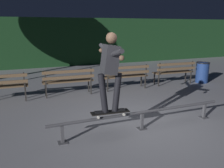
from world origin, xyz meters
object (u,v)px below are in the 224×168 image
at_px(skateboarder, 110,66).
at_px(trash_can, 202,72).
at_px(grind_rail, 142,115).
at_px(skateboard, 110,112).
at_px(park_bench_rightmost, 174,70).
at_px(park_bench_right_center, 126,74).
at_px(park_bench_left_center, 68,79).

height_order(skateboarder, trash_can, skateboarder).
relative_size(grind_rail, skateboard, 5.06).
xyz_separation_m(skateboard, park_bench_rightmost, (3.85, 3.12, 0.06)).
relative_size(skateboarder, trash_can, 1.95).
relative_size(skateboard, park_bench_right_center, 0.49).
relative_size(skateboard, park_bench_rightmost, 0.49).
height_order(park_bench_left_center, park_bench_right_center, same).
bearing_deg(skateboarder, park_bench_left_center, 93.17).
xyz_separation_m(park_bench_right_center, trash_can, (3.25, -0.12, -0.12)).
xyz_separation_m(grind_rail, skateboarder, (-0.73, -0.00, 1.10)).
bearing_deg(skateboard, park_bench_right_center, 59.47).
relative_size(park_bench_right_center, park_bench_rightmost, 1.00).
distance_m(park_bench_right_center, trash_can, 3.25).
xyz_separation_m(grind_rail, trash_can, (4.35, 2.99, 0.10)).
xyz_separation_m(grind_rail, park_bench_left_center, (-0.90, 3.12, 0.22)).
distance_m(grind_rail, park_bench_rightmost, 4.41).
height_order(grind_rail, skateboard, skateboard).
xyz_separation_m(park_bench_left_center, trash_can, (5.26, -0.12, -0.12)).
relative_size(grind_rail, park_bench_left_center, 2.48).
bearing_deg(park_bench_rightmost, skateboard, -140.98).
distance_m(skateboard, park_bench_left_center, 3.12).
xyz_separation_m(park_bench_rightmost, trash_can, (1.24, -0.12, -0.12)).
relative_size(skateboard, trash_can, 0.99).
bearing_deg(park_bench_left_center, grind_rail, -73.84).
xyz_separation_m(skateboard, park_bench_left_center, (-0.17, 3.12, 0.06)).
height_order(park_bench_right_center, park_bench_rightmost, same).
distance_m(grind_rail, park_bench_left_center, 3.26).
distance_m(grind_rail, trash_can, 5.28).
bearing_deg(skateboard, skateboarder, -4.86).
xyz_separation_m(park_bench_right_center, park_bench_rightmost, (2.01, 0.00, 0.00)).
bearing_deg(grind_rail, skateboard, 180.00).
bearing_deg(park_bench_right_center, skateboarder, -120.48).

